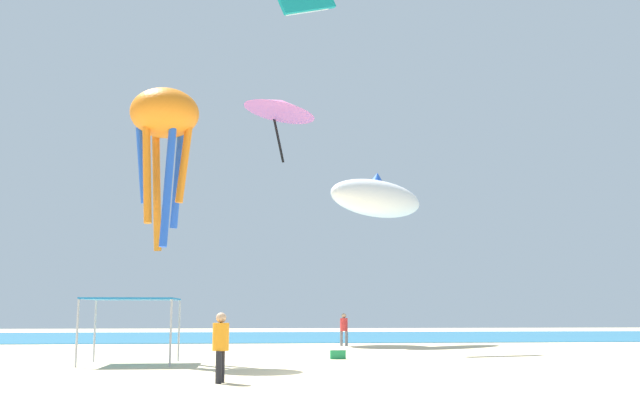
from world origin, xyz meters
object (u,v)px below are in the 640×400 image
cooler_box (338,354)px  kite_octopus_orange (164,121)px  kite_inflatable_white (377,198)px  person_near_tent (221,341)px  kite_delta_pink (280,106)px  person_central (344,327)px  kite_parafoil_teal (307,3)px  canopy_tent (132,302)px

cooler_box → kite_octopus_orange: kite_octopus_orange is taller
kite_inflatable_white → kite_octopus_orange: kite_octopus_orange is taller
person_near_tent → kite_inflatable_white: bearing=171.4°
person_near_tent → kite_delta_pink: kite_delta_pink is taller
person_central → kite_parafoil_teal: 17.25m
kite_parafoil_teal → kite_octopus_orange: bearing=34.6°
person_central → kite_inflatable_white: 7.47m
kite_inflatable_white → kite_parafoil_teal: kite_parafoil_teal is taller
person_near_tent → cooler_box: bearing=167.4°
cooler_box → kite_inflatable_white: kite_inflatable_white is taller
canopy_tent → person_central: (8.67, 12.18, -1.10)m
kite_delta_pink → kite_inflatable_white: (5.27, -3.37, -6.07)m
canopy_tent → kite_inflatable_white: (10.77, 13.95, 5.84)m
person_near_tent → cooler_box: size_ratio=2.99×
canopy_tent → kite_octopus_orange: (0.79, 0.61, 6.42)m
kite_parafoil_teal → person_near_tent: bearing=52.2°
canopy_tent → person_central: bearing=54.6°
kite_parafoil_teal → kite_octopus_orange: size_ratio=0.57×
person_near_tent → kite_inflatable_white: 23.09m
person_central → kite_inflatable_white: bearing=74.6°
person_near_tent → kite_parafoil_teal: (3.42, 18.40, 17.09)m
kite_delta_pink → canopy_tent: bearing=-20.3°
person_near_tent → kite_delta_pink: size_ratio=0.37×
cooler_box → kite_delta_pink: size_ratio=0.12×
kite_delta_pink → kite_inflatable_white: kite_delta_pink is taller
canopy_tent → cooler_box: (7.19, 2.06, -1.89)m
kite_inflatable_white → kite_parafoil_teal: 11.22m
canopy_tent → kite_inflatable_white: bearing=52.3°
cooler_box → kite_parafoil_teal: kite_parafoil_teal is taller
person_central → kite_delta_pink: 14.35m
person_central → kite_inflatable_white: size_ratio=0.24×
kite_inflatable_white → person_near_tent: bearing=-148.6°
kite_inflatable_white → kite_delta_pink: bearing=108.6°
person_near_tent → kite_delta_pink: 27.45m
cooler_box → kite_octopus_orange: (-6.40, -1.45, 8.30)m
canopy_tent → kite_octopus_orange: bearing=37.5°
kite_parafoil_teal → canopy_tent: bearing=32.8°
cooler_box → kite_parafoil_teal: size_ratio=0.17×
person_near_tent → kite_parafoil_teal: bearing=-179.3°
kite_octopus_orange → kite_parafoil_teal: bearing=69.7°
cooler_box → kite_inflatable_white: size_ratio=0.08×
kite_delta_pink → kite_octopus_orange: kite_delta_pink is taller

